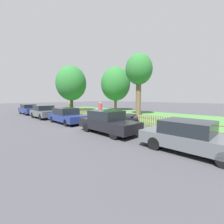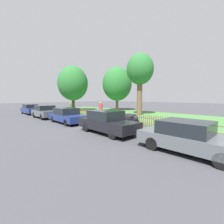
# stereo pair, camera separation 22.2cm
# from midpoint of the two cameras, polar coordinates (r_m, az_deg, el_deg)

# --- Properties ---
(ground_plane) EXTENTS (120.00, 120.00, 0.00)m
(ground_plane) POSITION_cam_midpoint_polar(r_m,az_deg,el_deg) (12.12, -5.41, -5.29)
(ground_plane) COLOR #424247
(kerb_stone) EXTENTS (41.30, 0.20, 0.12)m
(kerb_stone) POSITION_cam_midpoint_polar(r_m,az_deg,el_deg) (12.18, -5.05, -4.95)
(kerb_stone) COLOR gray
(kerb_stone) RESTS_ON ground
(grass_strip) EXTENTS (41.30, 11.29, 0.01)m
(grass_strip) POSITION_cam_midpoint_polar(r_m,az_deg,el_deg) (18.43, 14.37, -1.69)
(grass_strip) COLOR #477F3D
(grass_strip) RESTS_ON ground
(park_fence) EXTENTS (41.30, 0.05, 0.90)m
(park_fence) POSITION_cam_midpoint_polar(r_m,az_deg,el_deg) (13.81, 2.65, -2.04)
(park_fence) COLOR brown
(park_fence) RESTS_ON ground
(parked_car_silver_hatchback) EXTENTS (4.20, 1.71, 1.35)m
(parked_car_silver_hatchback) POSITION_cam_midpoint_polar(r_m,az_deg,el_deg) (23.32, -29.38, 0.95)
(parked_car_silver_hatchback) COLOR navy
(parked_car_silver_hatchback) RESTS_ON ground
(parked_car_black_saloon) EXTENTS (3.99, 1.91, 1.40)m
(parked_car_black_saloon) POSITION_cam_midpoint_polar(r_m,az_deg,el_deg) (18.14, -24.77, 0.11)
(parked_car_black_saloon) COLOR #51565B
(parked_car_black_saloon) RESTS_ON ground
(parked_car_navy_estate) EXTENTS (4.38, 1.91, 1.34)m
(parked_car_navy_estate) POSITION_cam_midpoint_polar(r_m,az_deg,el_deg) (13.97, -17.32, -1.30)
(parked_car_navy_estate) COLOR navy
(parked_car_navy_estate) RESTS_ON ground
(parked_car_red_compact) EXTENTS (4.24, 1.87, 1.44)m
(parked_car_red_compact) POSITION_cam_midpoint_polar(r_m,az_deg,el_deg) (9.63, -2.30, -3.75)
(parked_car_red_compact) COLOR black
(parked_car_red_compact) RESTS_ON ground
(parked_car_white_van) EXTENTS (4.07, 1.87, 1.32)m
(parked_car_white_van) POSITION_cam_midpoint_polar(r_m,az_deg,el_deg) (7.07, 26.90, -8.30)
(parked_car_white_van) COLOR #51565B
(parked_car_white_van) RESTS_ON ground
(covered_motorcycle) EXTENTS (1.84, 0.73, 0.97)m
(covered_motorcycle) POSITION_cam_midpoint_polar(r_m,az_deg,el_deg) (12.36, 6.35, -2.28)
(covered_motorcycle) COLOR black
(covered_motorcycle) RESTS_ON ground
(tree_nearest_kerb) EXTENTS (5.05, 5.05, 7.56)m
(tree_nearest_kerb) POSITION_cam_midpoint_polar(r_m,az_deg,el_deg) (26.70, -15.53, 10.47)
(tree_nearest_kerb) COLOR #473828
(tree_nearest_kerb) RESTS_ON ground
(tree_behind_motorcycle) EXTENTS (5.07, 5.07, 7.53)m
(tree_behind_motorcycle) POSITION_cam_midpoint_polar(r_m,az_deg,el_deg) (26.50, 1.12, 10.60)
(tree_behind_motorcycle) COLOR brown
(tree_behind_motorcycle) RESTS_ON ground
(tree_mid_park) EXTENTS (3.42, 3.42, 7.84)m
(tree_mid_park) POSITION_cam_midpoint_polar(r_m,az_deg,el_deg) (20.10, 9.86, 15.36)
(tree_mid_park) COLOR brown
(tree_mid_park) RESTS_ON ground
(pedestrian_near_fence) EXTENTS (0.45, 0.45, 1.65)m
(pedestrian_near_fence) POSITION_cam_midpoint_polar(r_m,az_deg,el_deg) (19.12, -16.40, 1.31)
(pedestrian_near_fence) COLOR black
(pedestrian_near_fence) RESTS_ON ground
(pedestrian_by_lamp) EXTENTS (0.47, 0.47, 1.86)m
(pedestrian_by_lamp) POSITION_cam_midpoint_polar(r_m,az_deg,el_deg) (14.88, -4.91, 0.82)
(pedestrian_by_lamp) COLOR #2D3351
(pedestrian_by_lamp) RESTS_ON ground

